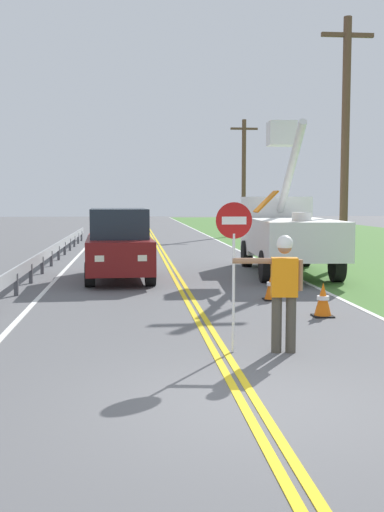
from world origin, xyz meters
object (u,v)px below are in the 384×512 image
(traffic_cone_lead, at_px, (323,300))
(traffic_cone_mid, at_px, (272,286))
(flagger_worker, at_px, (284,286))
(utility_bucket_truck, at_px, (285,229))
(stop_sign_paddle, at_px, (234,243))
(oncoming_suv_nearest, at_px, (119,244))
(utility_pole_mid, at_px, (244,175))
(utility_pole_near, at_px, (345,139))

(traffic_cone_lead, xyz_separation_m, traffic_cone_mid, (-0.56, 2.17, 0.00))
(flagger_worker, xyz_separation_m, utility_bucket_truck, (2.67, 10.67, 0.35))
(stop_sign_paddle, height_order, oncoming_suv_nearest, stop_sign_paddle)
(flagger_worker, relative_size, utility_pole_mid, 0.24)
(utility_pole_mid, xyz_separation_m, traffic_cone_mid, (-4.15, -26.90, -3.64))
(utility_bucket_truck, xyz_separation_m, traffic_cone_lead, (-1.14, -7.82, -1.06))
(stop_sign_paddle, bearing_deg, utility_bucket_truck, 72.03)
(utility_pole_near, height_order, traffic_cone_mid, utility_pole_near)
(utility_bucket_truck, relative_size, oncoming_suv_nearest, 1.48)
(oncoming_suv_nearest, xyz_separation_m, utility_pole_near, (7.67, 2.55, 3.36))
(oncoming_suv_nearest, bearing_deg, utility_pole_near, 18.38)
(utility_pole_mid, bearing_deg, utility_bucket_truck, -96.57)
(utility_pole_mid, bearing_deg, traffic_cone_mid, -98.76)
(oncoming_suv_nearest, xyz_separation_m, traffic_cone_lead, (4.22, -6.28, -0.72))
(stop_sign_paddle, height_order, utility_pole_near, utility_pole_near)
(utility_bucket_truck, distance_m, utility_pole_near, 3.94)
(utility_pole_near, bearing_deg, traffic_cone_mid, -121.03)
(utility_pole_near, relative_size, utility_pole_mid, 1.12)
(utility_bucket_truck, relative_size, traffic_cone_lead, 9.88)
(flagger_worker, distance_m, stop_sign_paddle, 1.02)
(utility_bucket_truck, xyz_separation_m, utility_pole_mid, (2.45, 21.26, 2.58))
(utility_bucket_truck, height_order, traffic_cone_lead, utility_bucket_truck)
(stop_sign_paddle, height_order, utility_bucket_truck, utility_bucket_truck)
(stop_sign_paddle, distance_m, oncoming_suv_nearest, 9.26)
(utility_bucket_truck, bearing_deg, stop_sign_paddle, -107.97)
(utility_bucket_truck, bearing_deg, traffic_cone_lead, -98.31)
(utility_bucket_truck, distance_m, traffic_cone_mid, 5.99)
(utility_pole_near, distance_m, utility_pole_mid, 20.25)
(utility_bucket_truck, distance_m, traffic_cone_lead, 7.97)
(stop_sign_paddle, xyz_separation_m, utility_pole_near, (5.73, 11.58, 2.72))
(flagger_worker, height_order, utility_pole_mid, utility_pole_mid)
(utility_pole_mid, relative_size, traffic_cone_mid, 10.85)
(stop_sign_paddle, xyz_separation_m, traffic_cone_mid, (1.73, 4.93, -1.37))
(utility_pole_near, height_order, utility_pole_mid, utility_pole_near)
(utility_pole_mid, distance_m, traffic_cone_lead, 29.52)
(flagger_worker, xyz_separation_m, utility_pole_mid, (5.11, 31.93, 2.93))
(flagger_worker, height_order, stop_sign_paddle, stop_sign_paddle)
(utility_pole_near, bearing_deg, oncoming_suv_nearest, -161.62)
(oncoming_suv_nearest, relative_size, traffic_cone_mid, 6.68)
(flagger_worker, height_order, utility_pole_near, utility_pole_near)
(oncoming_suv_nearest, relative_size, utility_pole_mid, 0.62)
(flagger_worker, height_order, traffic_cone_lead, flagger_worker)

